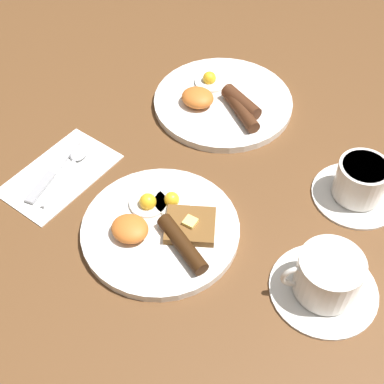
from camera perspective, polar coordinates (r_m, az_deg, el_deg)
ground_plane at (r=0.88m, az=-3.36°, el=-4.31°), size 3.00×3.00×0.00m
breakfast_plate_near at (r=0.87m, az=-3.30°, el=-3.87°), size 0.26×0.26×0.04m
breakfast_plate_far at (r=1.09m, az=3.27°, el=9.63°), size 0.28×0.28×0.04m
teacup_near at (r=0.81m, az=14.18°, el=-8.92°), size 0.16×0.16×0.08m
teacup_far at (r=0.95m, az=17.45°, el=0.92°), size 0.15×0.15×0.08m
napkin at (r=0.99m, az=-13.89°, el=1.90°), size 0.14×0.22×0.01m
knife at (r=0.99m, az=-14.75°, el=1.95°), size 0.04×0.17×0.01m
spoon at (r=1.00m, az=-12.37°, el=3.42°), size 0.05×0.16×0.01m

